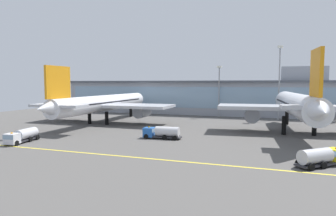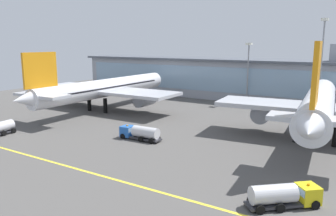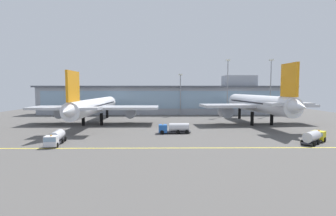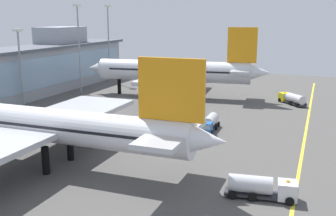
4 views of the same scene
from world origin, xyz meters
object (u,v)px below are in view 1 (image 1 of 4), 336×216
Objects in this scene: service_truck_far at (161,132)px; apron_light_mast_east at (219,83)px; airliner_near_left at (104,104)px; fuel_tanker_truck at (323,157)px; airliner_near_right at (297,106)px; apron_light_mast_west at (279,72)px; baggage_tug_near at (22,136)px.

service_truck_far is 52.48m from apron_light_mast_east.
airliner_near_left is 68.85m from fuel_tanker_truck.
service_truck_far is at bearing 115.12° from fuel_tanker_truck.
airliner_near_right reaches higher than fuel_tanker_truck.
apron_light_mast_west is 1.33× the size of apron_light_mast_east.
airliner_near_left is at bearing 83.27° from airliner_near_right.
baggage_tug_near is 30.96m from service_truck_far.
airliner_near_left is 34.89m from baggage_tug_near.
apron_light_mast_west reaches higher than baggage_tug_near.
baggage_tug_near and service_truck_far have the same top height.
apron_light_mast_west is at bearing -8.60° from apron_light_mast_east.
fuel_tanker_truck is at bearing -119.49° from airliner_near_left.
baggage_tug_near is 74.04m from apron_light_mast_east.
airliner_near_left is 6.56× the size of service_truck_far.
baggage_tug_near is 0.47× the size of apron_light_mast_east.
apron_light_mast_east is at bearing 33.14° from airliner_near_right.
apron_light_mast_west is (54.21, 27.76, 10.47)m from airliner_near_left.
service_truck_far is (27.25, 14.69, 0.00)m from baggage_tug_near.
airliner_near_left reaches higher than fuel_tanker_truck.
baggage_tug_near is at bearing -130.93° from apron_light_mast_west.
apron_light_mast_east is (32.46, 31.05, 6.87)m from airliner_near_left.
baggage_tug_near is 1.02× the size of service_truck_far.
fuel_tanker_truck is at bearing -66.94° from apron_light_mast_east.
service_truck_far is at bearing 111.11° from baggage_tug_near.
apron_light_mast_west is (54.03, 62.30, 15.33)m from baggage_tug_near.
airliner_near_left is at bearing -136.27° from apron_light_mast_east.
fuel_tanker_truck is 0.91× the size of service_truck_far.
airliner_near_left reaches higher than service_truck_far.
fuel_tanker_truck and baggage_tug_near have the same top height.
service_truck_far is at bearing 115.68° from airliner_near_right.
airliner_near_right is 41.59m from apron_light_mast_east.
fuel_tanker_truck is at bearing -84.65° from apron_light_mast_west.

